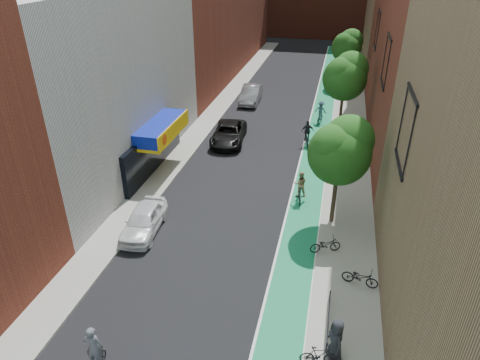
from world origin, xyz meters
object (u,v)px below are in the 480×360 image
Objects in this scene: cyclist_lane_far at (320,113)px; cyclist_lead at (95,357)px; parked_car_white at (144,220)px; cyclist_lane_near at (300,189)px; pedestrian at (336,339)px; parked_car_silver at (251,94)px; cyclist_lane_mid at (307,136)px; parked_car_black at (229,133)px.

cyclist_lead is at bearing 90.42° from cyclist_lane_far.
cyclist_lead reaches higher than parked_car_white.
parked_car_white is 20.80m from cyclist_lane_far.
cyclist_lead reaches higher than cyclist_lane_near.
cyclist_lane_near is 1.08× the size of pedestrian.
pedestrian is (9.42, -29.44, 0.24)m from parked_car_silver.
pedestrian is at bearing 92.89° from cyclist_lane_near.
cyclist_lane_far is at bearing 61.51° from parked_car_white.
pedestrian is (10.56, -6.17, 0.34)m from parked_car_white.
parked_car_silver is 2.52× the size of cyclist_lane_near.
cyclist_lead is (0.91, -32.01, -0.01)m from parked_car_silver.
cyclist_lane_far is at bearing -108.72° from cyclist_lane_mid.
parked_car_silver is (-0.32, 10.24, 0.09)m from parked_car_black.
parked_car_white is 13.11m from parked_car_black.
cyclist_lane_near is 11.66m from pedestrian.
parked_car_silver is 2.26× the size of cyclist_lead.
cyclist_lead is 1.11× the size of cyclist_lane_near.
cyclist_lane_near is at bearing -71.67° from parked_car_silver.
cyclist_lane_near is 8.61m from cyclist_lane_mid.
cyclist_lead reaches higher than cyclist_lane_mid.
cyclist_lead is 15.16m from cyclist_lane_near.
parked_car_white is 2.32× the size of pedestrian.
parked_car_black is 2.39× the size of cyclist_lead.
pedestrian is (8.51, 2.56, 0.26)m from cyclist_lead.
cyclist_lane_mid is (6.52, -9.47, -0.08)m from parked_car_silver.
cyclist_lane_near reaches higher than cyclist_lane_far.
parked_car_white is 0.85× the size of parked_car_silver.
cyclist_lane_near is at bearing -119.25° from cyclist_lead.
pedestrian is at bearing -74.75° from parked_car_silver.
cyclist_lane_mid is at bearing -97.38° from cyclist_lane_near.
parked_car_silver is 19.33m from cyclist_lane_near.
cyclist_lane_far is (6.89, 6.03, 0.14)m from parked_car_black.
cyclist_lane_far is (6.29, 27.79, 0.07)m from cyclist_lead.
parked_car_white is 0.80× the size of parked_car_black.
cyclist_lead is at bearing -95.47° from pedestrian.
cyclist_lane_far is 1.07× the size of pedestrian.
cyclist_lane_near reaches higher than parked_car_black.
parked_car_silver is 2.73× the size of pedestrian.
cyclist_lead reaches higher than cyclist_lane_far.
parked_car_white is at bearing 49.71° from cyclist_lane_mid.
parked_car_black is 2.61× the size of cyclist_lane_mid.
cyclist_lead is 28.49m from cyclist_lane_far.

